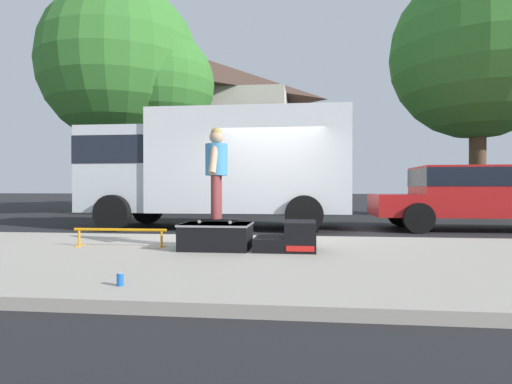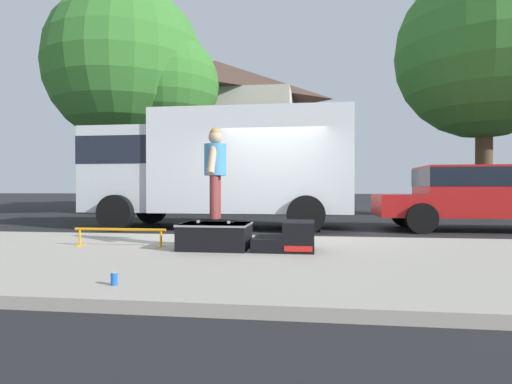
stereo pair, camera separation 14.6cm
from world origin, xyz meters
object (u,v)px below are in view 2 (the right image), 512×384
skater_kid (215,165)px  skate_box (215,235)px  pickup_truck_red (486,195)px  skateboard (215,219)px  soda_can (114,279)px  kicker_ramp (290,238)px  street_tree_main (134,71)px  box_truck (218,164)px  street_tree_neighbour (495,56)px  grind_rail (120,232)px

skater_kid → skate_box: bearing=-77.4°
skater_kid → pickup_truck_red: (5.79, 4.72, -0.53)m
skateboard → soda_can: 2.65m
kicker_ramp → soda_can: size_ratio=7.30×
skate_box → kicker_ramp: size_ratio=1.16×
skate_box → skateboard: 0.25m
skate_box → street_tree_main: 11.96m
box_truck → pickup_truck_red: bearing=1.0°
box_truck → street_tree_main: bearing=133.3°
skate_box → kicker_ramp: 1.16m
pickup_truck_red → skate_box: bearing=-140.5°
box_truck → pickup_truck_red: (6.80, 0.12, -0.81)m
skate_box → box_truck: 4.94m
street_tree_neighbour → kicker_ramp: bearing=-125.5°
box_truck → street_tree_main: size_ratio=0.78×
kicker_ramp → box_truck: (-2.17, 4.64, 1.40)m
skater_kid → soda_can: size_ratio=11.33×
skater_kid → box_truck: 4.72m
soda_can → pickup_truck_red: size_ratio=0.02×
skate_box → pickup_truck_red: pickup_truck_red is taller
soda_can → box_truck: 7.37m
skateboard → soda_can: skateboard is taller
kicker_ramp → street_tree_main: (-6.54, 9.27, 5.33)m
kicker_ramp → skater_kid: size_ratio=0.64×
pickup_truck_red → street_tree_neighbour: bearing=66.0°
skate_box → box_truck: size_ratio=0.15×
grind_rail → skate_box: bearing=-2.5°
soda_can → box_truck: bearing=94.8°
grind_rail → street_tree_neighbour: bearing=44.6°
skateboard → street_tree_main: (-5.38, 9.23, 5.06)m
skate_box → skateboard: size_ratio=1.34×
skate_box → pickup_truck_red: bearing=39.5°
skater_kid → street_tree_neighbour: bearing=49.9°
street_tree_main → street_tree_neighbour: street_tree_neighbour is taller
kicker_ramp → grind_rail: 2.76m
box_truck → street_tree_main: (-4.37, 4.63, 3.94)m
soda_can → box_truck: (-0.60, 7.18, 1.52)m
grind_rail → skater_kid: skater_kid is taller
box_truck → street_tree_main: 7.49m
box_truck → street_tree_neighbour: street_tree_neighbour is taller
skate_box → pickup_truck_red: (5.78, 4.76, 0.56)m
skater_kid → street_tree_main: street_tree_main is taller
skateboard → pickup_truck_red: (5.79, 4.72, 0.32)m
skateboard → pickup_truck_red: 7.47m
soda_can → kicker_ramp: bearing=58.3°
pickup_truck_red → street_tree_neighbour: (2.05, 4.59, 4.79)m
skate_box → skateboard: bearing=102.6°
grind_rail → skateboard: size_ratio=1.95×
soda_can → skater_kid: bearing=81.1°
grind_rail → street_tree_main: (-3.78, 9.20, 5.29)m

